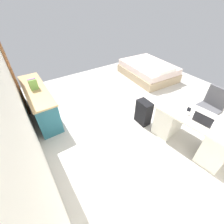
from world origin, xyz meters
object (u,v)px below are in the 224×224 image
at_px(credenza, 40,103).
at_px(computer_mouse, 189,114).
at_px(cell_phone_by_mouse, 189,109).
at_px(office_chair, 208,110).
at_px(laptop, 203,121).
at_px(bed, 148,70).
at_px(desk, 191,130).
at_px(figurine_small, 31,81).
at_px(suitcase_black, 143,112).

relative_size(credenza, computer_mouse, 18.00).
bearing_deg(cell_phone_by_mouse, office_chair, -120.16).
bearing_deg(cell_phone_by_mouse, laptop, 132.46).
bearing_deg(computer_mouse, bed, -38.51).
distance_m(office_chair, credenza, 3.90).
xyz_separation_m(office_chair, credenza, (2.46, 3.03, -0.04)).
relative_size(laptop, computer_mouse, 3.34).
height_order(desk, computer_mouse, computer_mouse).
height_order(laptop, figurine_small, laptop).
relative_size(computer_mouse, cell_phone_by_mouse, 0.74).
bearing_deg(suitcase_black, cell_phone_by_mouse, -152.48).
xyz_separation_m(bed, figurine_small, (0.22, 3.76, 0.58)).
bearing_deg(figurine_small, cell_phone_by_mouse, -140.25).
bearing_deg(computer_mouse, figurine_small, 30.48).
distance_m(office_chair, figurine_small, 4.14).
bearing_deg(suitcase_black, laptop, -166.41).
bearing_deg(credenza, laptop, -142.18).
distance_m(laptop, figurine_small, 3.75).
relative_size(desk, office_chair, 1.60).
height_order(office_chair, figurine_small, office_chair).
distance_m(suitcase_black, computer_mouse, 1.01).
height_order(bed, figurine_small, figurine_small).
distance_m(desk, figurine_small, 3.72).
bearing_deg(bed, credenza, 91.90).
xyz_separation_m(office_chair, computer_mouse, (-0.03, 0.89, 0.32)).
height_order(laptop, cell_phone_by_mouse, laptop).
bearing_deg(credenza, desk, -139.72).
bearing_deg(cell_phone_by_mouse, suitcase_black, -0.29).
bearing_deg(computer_mouse, suitcase_black, 8.39).
xyz_separation_m(laptop, figurine_small, (3.09, 2.13, 0.04)).
distance_m(desk, cell_phone_by_mouse, 0.42).
xyz_separation_m(office_chair, figurine_small, (2.80, 3.03, 0.40)).
bearing_deg(figurine_small, desk, -143.15).
bearing_deg(laptop, figurine_small, 34.62).
height_order(suitcase_black, computer_mouse, computer_mouse).
distance_m(office_chair, laptop, 1.01).
bearing_deg(bed, cell_phone_by_mouse, 149.48).
height_order(bed, computer_mouse, computer_mouse).
bearing_deg(office_chair, bed, -15.80).
bearing_deg(credenza, office_chair, -129.04).
distance_m(office_chair, computer_mouse, 0.94).
xyz_separation_m(credenza, bed, (0.12, -3.76, -0.14)).
bearing_deg(bed, figurine_small, 86.68).
bearing_deg(computer_mouse, office_chair, -94.98).
height_order(bed, laptop, laptop).
height_order(office_chair, bed, office_chair).
relative_size(cell_phone_by_mouse, figurine_small, 1.24).
relative_size(computer_mouse, figurine_small, 0.91).
height_order(credenza, cell_phone_by_mouse, credenza).
bearing_deg(office_chair, figurine_small, 47.27).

